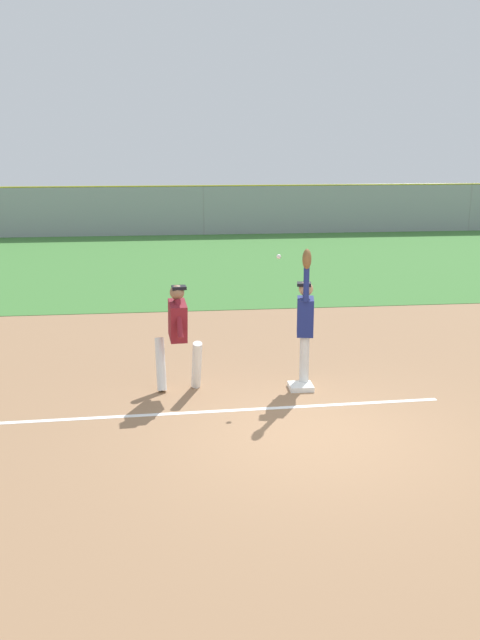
{
  "coord_description": "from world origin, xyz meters",
  "views": [
    {
      "loc": [
        -2.0,
        -8.88,
        3.88
      ],
      "look_at": [
        -0.69,
        2.23,
        1.05
      ],
      "focal_mm": 39.61,
      "sensor_mm": 36.0,
      "label": 1
    }
  ],
  "objects_px": {
    "baseball": "(279,257)",
    "parked_car_green": "(56,212)",
    "runner": "(178,330)",
    "parked_car_black": "(157,210)",
    "first_base": "(301,386)",
    "parked_car_silver": "(263,208)",
    "fielder": "(305,319)"
  },
  "relations": [
    {
      "from": "first_base",
      "to": "baseball",
      "type": "distance_m",
      "value": 2.13
    },
    {
      "from": "runner",
      "to": "parked_car_black",
      "type": "distance_m",
      "value": 23.66
    },
    {
      "from": "baseball",
      "to": "parked_car_green",
      "type": "distance_m",
      "value": 24.03
    },
    {
      "from": "parked_car_green",
      "to": "first_base",
      "type": "bearing_deg",
      "value": -78.15
    },
    {
      "from": "runner",
      "to": "first_base",
      "type": "bearing_deg",
      "value": -10.2
    },
    {
      "from": "fielder",
      "to": "baseball",
      "type": "distance_m",
      "value": 1.08
    },
    {
      "from": "parked_car_silver",
      "to": "parked_car_green",
      "type": "bearing_deg",
      "value": -174.17
    },
    {
      "from": "first_base",
      "to": "parked_car_green",
      "type": "distance_m",
      "value": 24.53
    },
    {
      "from": "first_base",
      "to": "parked_car_silver",
      "type": "xyz_separation_m",
      "value": [
        3.04,
        24.38,
        0.63
      ]
    },
    {
      "from": "runner",
      "to": "parked_car_green",
      "type": "distance_m",
      "value": 23.85
    },
    {
      "from": "fielder",
      "to": "parked_car_green",
      "type": "xyz_separation_m",
      "value": [
        -7.01,
        23.32,
        -0.45
      ]
    },
    {
      "from": "first_base",
      "to": "baseball",
      "type": "relative_size",
      "value": 5.14
    },
    {
      "from": "first_base",
      "to": "parked_car_black",
      "type": "bearing_deg",
      "value": 95.25
    },
    {
      "from": "baseball",
      "to": "runner",
      "type": "bearing_deg",
      "value": -170.66
    },
    {
      "from": "runner",
      "to": "parked_car_silver",
      "type": "height_order",
      "value": "runner"
    },
    {
      "from": "parked_car_black",
      "to": "runner",
      "type": "bearing_deg",
      "value": -85.51
    },
    {
      "from": "fielder",
      "to": "parked_car_green",
      "type": "distance_m",
      "value": 24.35
    },
    {
      "from": "fielder",
      "to": "baseball",
      "type": "relative_size",
      "value": 30.81
    },
    {
      "from": "runner",
      "to": "baseball",
      "type": "bearing_deg",
      "value": 4.76
    },
    {
      "from": "parked_car_green",
      "to": "parked_car_silver",
      "type": "bearing_deg",
      "value": 0.37
    },
    {
      "from": "runner",
      "to": "parked_car_green",
      "type": "xyz_separation_m",
      "value": [
        -4.96,
        23.33,
        -0.32
      ]
    },
    {
      "from": "baseball",
      "to": "parked_car_silver",
      "type": "height_order",
      "value": "baseball"
    },
    {
      "from": "parked_car_green",
      "to": "parked_car_black",
      "type": "relative_size",
      "value": 1.0
    },
    {
      "from": "parked_car_black",
      "to": "first_base",
      "type": "bearing_deg",
      "value": -80.83
    },
    {
      "from": "baseball",
      "to": "parked_car_green",
      "type": "relative_size",
      "value": 0.02
    },
    {
      "from": "baseball",
      "to": "parked_car_green",
      "type": "height_order",
      "value": "baseball"
    },
    {
      "from": "parked_car_green",
      "to": "parked_car_silver",
      "type": "height_order",
      "value": "same"
    },
    {
      "from": "parked_car_silver",
      "to": "fielder",
      "type": "bearing_deg",
      "value": -96.02
    },
    {
      "from": "baseball",
      "to": "parked_car_black",
      "type": "height_order",
      "value": "baseball"
    },
    {
      "from": "first_base",
      "to": "baseball",
      "type": "xyz_separation_m",
      "value": [
        -0.31,
        0.46,
        2.05
      ]
    },
    {
      "from": "fielder",
      "to": "first_base",
      "type": "bearing_deg",
      "value": 76.71
    },
    {
      "from": "runner",
      "to": "parked_car_green",
      "type": "relative_size",
      "value": 0.38
    }
  ]
}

